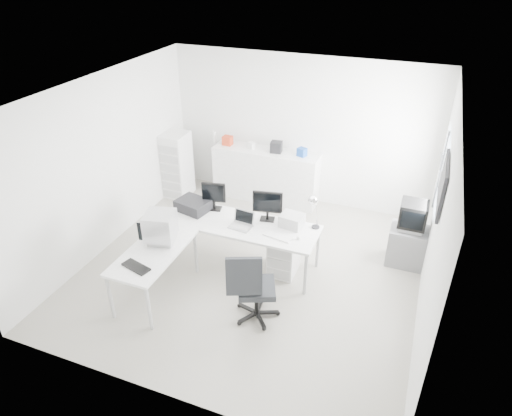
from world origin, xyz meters
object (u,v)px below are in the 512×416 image
at_px(lcd_monitor_small, 214,196).
at_px(laser_printer, 292,220).
at_px(main_desk, 241,244).
at_px(office_chair, 257,285).
at_px(sideboard, 266,175).
at_px(crt_tv, 413,217).
at_px(filing_cabinet, 177,165).
at_px(inkjet_printer, 193,205).
at_px(crt_monitor, 160,227).
at_px(tv_cabinet, 407,246).
at_px(drawer_pedestal, 284,255).
at_px(side_desk, 156,272).
at_px(laptop, 240,221).
at_px(lcd_monitor_large, 268,206).

relative_size(lcd_monitor_small, laser_printer, 1.44).
xyz_separation_m(main_desk, office_chair, (0.66, -1.02, 0.17)).
distance_m(lcd_monitor_small, sideboard, 1.98).
bearing_deg(crt_tv, filing_cabinet, 170.88).
bearing_deg(inkjet_printer, lcd_monitor_small, 39.40).
bearing_deg(main_desk, sideboard, 99.68).
bearing_deg(crt_monitor, sideboard, 67.15).
bearing_deg(lcd_monitor_small, tv_cabinet, 0.93).
bearing_deg(crt_monitor, main_desk, 31.24).
distance_m(drawer_pedestal, crt_tv, 2.04).
height_order(side_desk, crt_monitor, crt_monitor).
xyz_separation_m(crt_monitor, crt_tv, (3.28, 1.82, -0.14)).
height_order(inkjet_printer, laptop, laptop).
bearing_deg(filing_cabinet, lcd_monitor_large, -30.83).
bearing_deg(lcd_monitor_small, laser_printer, -13.96).
height_order(inkjet_printer, tv_cabinet, inkjet_printer).
relative_size(lcd_monitor_small, crt_tv, 0.95).
bearing_deg(side_desk, inkjet_printer, 90.00).
relative_size(inkjet_printer, sideboard, 0.24).
distance_m(crt_monitor, sideboard, 3.09).
height_order(drawer_pedestal, office_chair, office_chair).
relative_size(side_desk, laptop, 4.18).
relative_size(laser_printer, filing_cabinet, 0.25).
bearing_deg(tv_cabinet, main_desk, -158.27).
xyz_separation_m(main_desk, crt_monitor, (-0.85, -0.85, 0.62)).
bearing_deg(side_desk, tv_cabinet, 32.23).
xyz_separation_m(inkjet_printer, tv_cabinet, (3.28, 0.87, -0.52)).
bearing_deg(inkjet_printer, tv_cabinet, 27.67).
bearing_deg(inkjet_printer, laser_printer, 17.12).
xyz_separation_m(tv_cabinet, filing_cabinet, (-4.50, 0.72, 0.34)).
height_order(office_chair, filing_cabinet, filing_cabinet).
bearing_deg(office_chair, tv_cabinet, 25.58).
distance_m(lcd_monitor_large, crt_monitor, 1.63).
xyz_separation_m(office_chair, sideboard, (-1.03, 3.18, -0.03)).
xyz_separation_m(lcd_monitor_small, laser_printer, (1.30, -0.03, -0.14)).
bearing_deg(filing_cabinet, sideboard, 15.37).
relative_size(inkjet_printer, tv_cabinet, 0.79).
bearing_deg(sideboard, tv_cabinet, -23.01).
relative_size(lcd_monitor_small, filing_cabinet, 0.36).
distance_m(laptop, crt_monitor, 1.18).
relative_size(side_desk, crt_tv, 2.80).
bearing_deg(crt_monitor, lcd_monitor_small, 60.99).
bearing_deg(side_desk, lcd_monitor_large, 48.37).
distance_m(inkjet_printer, office_chair, 1.91).
bearing_deg(crt_monitor, inkjet_printer, 76.24).
xyz_separation_m(lcd_monitor_small, lcd_monitor_large, (0.90, 0.00, -0.00)).
bearing_deg(laser_printer, crt_monitor, -138.38).
distance_m(main_desk, filing_cabinet, 2.69).
relative_size(main_desk, laser_printer, 7.26).
height_order(main_desk, drawer_pedestal, main_desk).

